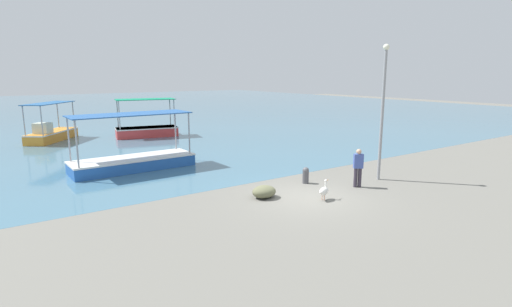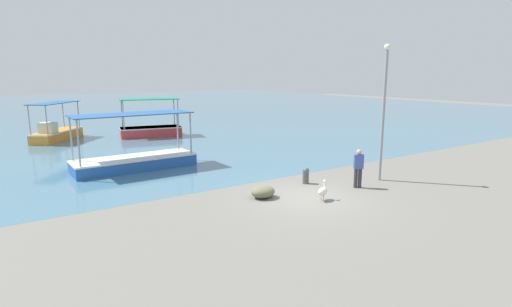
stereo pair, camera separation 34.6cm
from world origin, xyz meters
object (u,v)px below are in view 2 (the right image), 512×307
fishing_boat_far_left (151,129)px  fisherman_standing (358,167)px  lamp_post (384,106)px  net_pile (263,192)px  fishing_boat_near_right (135,159)px  fishing_boat_far_right (56,132)px  mooring_bollard (306,175)px  pelican (323,191)px

fishing_boat_far_left → fisherman_standing: bearing=-82.3°
lamp_post → net_pile: size_ratio=6.19×
fishing_boat_near_right → fisherman_standing: 11.27m
fisherman_standing → net_pile: fisherman_standing is taller
fisherman_standing → lamp_post: bearing=9.8°
fishing_boat_near_right → fisherman_standing: (6.99, -8.83, 0.38)m
lamp_post → net_pile: bearing=172.8°
fishing_boat_far_right → lamp_post: 23.65m
fishing_boat_far_right → fishing_boat_near_right: fishing_boat_near_right is taller
lamp_post → mooring_bollard: bearing=156.2°
pelican → mooring_bollard: size_ratio=1.08×
mooring_bollard → fishing_boat_near_right: bearing=128.1°
fishing_boat_near_right → lamp_post: (8.80, -8.51, 2.91)m
fishing_boat_far_left → lamp_post: size_ratio=0.80×
lamp_post → fishing_boat_far_left: bearing=103.1°
fishing_boat_far_right → fishing_boat_near_right: (2.12, -12.27, -0.07)m
fishing_boat_far_right → net_pile: 20.61m
fishing_boat_near_right → fisherman_standing: size_ratio=3.66×
fishing_boat_near_right → pelican: size_ratio=7.74×
pelican → fishing_boat_near_right: bearing=115.7°
fishing_boat_near_right → fishing_boat_far_left: 11.22m
fishing_boat_far_right → mooring_bollard: size_ratio=6.40×
pelican → fishing_boat_far_left: bearing=90.3°
mooring_bollard → fisherman_standing: fisherman_standing is taller
fishing_boat_far_left → lamp_post: (4.40, -18.84, 2.88)m
pelican → mooring_bollard: bearing=64.9°
fishing_boat_far_right → mooring_bollard: 20.81m
net_pile → fishing_boat_near_right: bearing=109.5°
fishing_boat_near_right → mooring_bollard: bearing=-51.9°
lamp_post → net_pile: (-6.05, 0.76, -3.19)m
fishing_boat_near_right → mooring_bollard: size_ratio=8.35×
net_pile → fishing_boat_far_left: bearing=84.8°
mooring_bollard → net_pile: size_ratio=0.75×
pelican → fisherman_standing: bearing=11.2°
pelican → fisherman_standing: 2.60m
lamp_post → fisherman_standing: bearing=-170.2°
pelican → lamp_post: bearing=10.6°
fishing_boat_far_left → pelican: (0.10, -19.64, -0.18)m
fishing_boat_far_right → mooring_bollard: (7.66, -19.35, -0.20)m
fishing_boat_far_right → lamp_post: size_ratio=0.77×
fishing_boat_far_right → net_pile: size_ratio=4.78×
fishing_boat_far_right → net_pile: fishing_boat_far_right is taller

